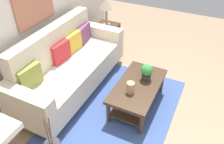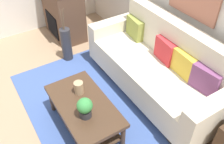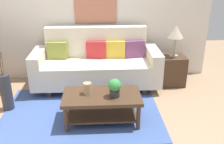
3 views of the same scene
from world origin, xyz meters
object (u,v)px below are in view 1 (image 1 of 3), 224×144
(coffee_table, at_px, (137,90))
(side_table, at_px, (107,37))
(table_lamp, at_px, (106,4))
(framed_painting, at_px, (34,1))
(potted_plant_tabletop, at_px, (147,72))
(throw_pillow_mustard, at_px, (73,42))
(throw_pillow_crimson, at_px, (60,52))
(throw_pillow_plum, at_px, (84,33))
(couch, at_px, (69,67))
(tabletop_vase, at_px, (130,87))
(throw_pillow_olive, at_px, (29,77))

(coffee_table, relative_size, side_table, 1.96)
(side_table, relative_size, table_lamp, 0.98)
(table_lamp, height_order, framed_painting, framed_painting)
(potted_plant_tabletop, xyz_separation_m, framed_painting, (-0.25, 1.72, 0.88))
(throw_pillow_mustard, xyz_separation_m, framed_painting, (-0.35, 0.34, 0.77))
(throw_pillow_crimson, bearing_deg, throw_pillow_plum, 0.00)
(couch, xyz_separation_m, table_lamp, (1.43, 0.03, 0.56))
(table_lamp, bearing_deg, potted_plant_tabletop, -132.83)
(couch, bearing_deg, throw_pillow_crimson, 90.00)
(throw_pillow_plum, xyz_separation_m, table_lamp, (0.72, -0.10, 0.31))
(throw_pillow_mustard, distance_m, coffee_table, 1.39)
(coffee_table, xyz_separation_m, framed_painting, (-0.07, 1.65, 1.14))
(couch, relative_size, tabletop_vase, 13.64)
(throw_pillow_plum, distance_m, potted_plant_tabletop, 1.45)
(throw_pillow_olive, relative_size, throw_pillow_crimson, 1.00)
(tabletop_vase, bearing_deg, throw_pillow_mustard, 69.16)
(throw_pillow_plum, bearing_deg, coffee_table, -115.86)
(throw_pillow_mustard, distance_m, potted_plant_tabletop, 1.38)
(couch, relative_size, table_lamp, 3.97)
(throw_pillow_crimson, height_order, table_lamp, table_lamp)
(throw_pillow_mustard, height_order, table_lamp, table_lamp)
(throw_pillow_mustard, bearing_deg, throw_pillow_plum, 0.00)
(coffee_table, distance_m, potted_plant_tabletop, 0.32)
(potted_plant_tabletop, distance_m, side_table, 1.77)
(potted_plant_tabletop, distance_m, framed_painting, 1.95)
(throw_pillow_plum, bearing_deg, potted_plant_tabletop, -108.50)
(throw_pillow_olive, relative_size, coffee_table, 0.33)
(throw_pillow_olive, xyz_separation_m, throw_pillow_mustard, (1.06, 0.00, 0.00))
(potted_plant_tabletop, bearing_deg, side_table, 47.17)
(tabletop_vase, bearing_deg, coffee_table, -12.07)
(throw_pillow_olive, distance_m, throw_pillow_crimson, 0.71)
(table_lamp, bearing_deg, couch, -178.90)
(couch, relative_size, throw_pillow_mustard, 6.29)
(framed_painting, bearing_deg, throw_pillow_crimson, -90.00)
(tabletop_vase, height_order, potted_plant_tabletop, potted_plant_tabletop)
(throw_pillow_olive, height_order, side_table, throw_pillow_olive)
(potted_plant_tabletop, relative_size, framed_painting, 0.33)
(throw_pillow_crimson, distance_m, table_lamp, 1.47)
(couch, bearing_deg, framed_painting, 90.00)
(throw_pillow_olive, relative_size, throw_pillow_mustard, 1.00)
(table_lamp, bearing_deg, coffee_table, -138.22)
(coffee_table, height_order, tabletop_vase, tabletop_vase)
(coffee_table, bearing_deg, side_table, 41.78)
(framed_painting, bearing_deg, throw_pillow_mustard, -43.92)
(potted_plant_tabletop, bearing_deg, throw_pillow_plum, 71.50)
(coffee_table, bearing_deg, throw_pillow_olive, 120.70)
(side_table, relative_size, framed_painting, 0.71)
(side_table, height_order, table_lamp, table_lamp)
(throw_pillow_plum, relative_size, potted_plant_tabletop, 1.37)
(throw_pillow_crimson, xyz_separation_m, table_lamp, (1.43, -0.10, 0.31))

